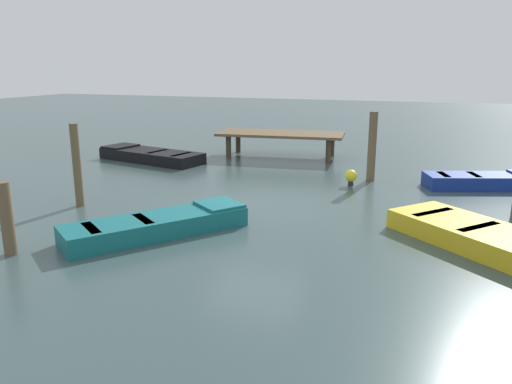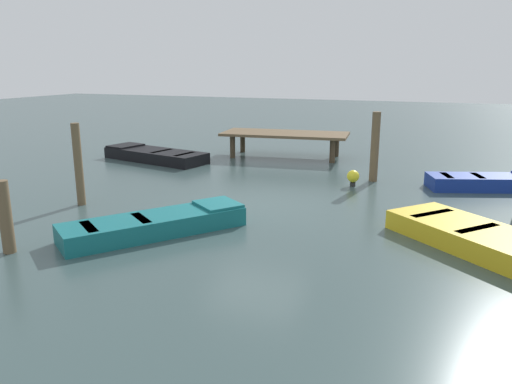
# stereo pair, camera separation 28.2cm
# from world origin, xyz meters

# --- Properties ---
(ground_plane) EXTENTS (80.00, 80.00, 0.00)m
(ground_plane) POSITION_xyz_m (0.00, 0.00, 0.00)
(ground_plane) COLOR #384C4C
(dock_segment) EXTENTS (4.95, 2.43, 0.95)m
(dock_segment) POSITION_xyz_m (-1.44, 6.80, 0.84)
(dock_segment) COLOR brown
(dock_segment) RESTS_ON ground_plane
(rowboat_blue) EXTENTS (3.35, 2.01, 0.46)m
(rowboat_blue) POSITION_xyz_m (5.55, 3.99, 0.22)
(rowboat_blue) COLOR navy
(rowboat_blue) RESTS_ON ground_plane
(rowboat_teal) EXTENTS (3.16, 3.73, 0.46)m
(rowboat_teal) POSITION_xyz_m (-1.18, -2.79, 0.22)
(rowboat_teal) COLOR #14666B
(rowboat_teal) RESTS_ON ground_plane
(rowboat_black) EXTENTS (4.33, 2.23, 0.46)m
(rowboat_black) POSITION_xyz_m (-5.74, 4.33, 0.22)
(rowboat_black) COLOR black
(rowboat_black) RESTS_ON ground_plane
(rowboat_yellow) EXTENTS (4.08, 3.82, 0.46)m
(rowboat_yellow) POSITION_xyz_m (5.36, -1.48, 0.22)
(rowboat_yellow) COLOR gold
(rowboat_yellow) RESTS_ON ground_plane
(mooring_piling_near_right) EXTENTS (0.21, 0.21, 2.08)m
(mooring_piling_near_right) POSITION_xyz_m (-4.18, -1.55, 1.04)
(mooring_piling_near_right) COLOR brown
(mooring_piling_near_right) RESTS_ON ground_plane
(mooring_piling_mid_left) EXTENTS (0.24, 0.24, 1.40)m
(mooring_piling_mid_left) POSITION_xyz_m (-3.19, -4.75, 0.70)
(mooring_piling_mid_left) COLOR brown
(mooring_piling_mid_left) RESTS_ON ground_plane
(mooring_piling_far_left) EXTENTS (0.25, 0.25, 2.11)m
(mooring_piling_far_left) POSITION_xyz_m (2.36, 3.88, 1.06)
(mooring_piling_far_left) COLOR brown
(mooring_piling_far_left) RESTS_ON ground_plane
(marker_buoy) EXTENTS (0.36, 0.36, 0.48)m
(marker_buoy) POSITION_xyz_m (1.91, 2.96, 0.29)
(marker_buoy) COLOR #262626
(marker_buoy) RESTS_ON ground_plane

